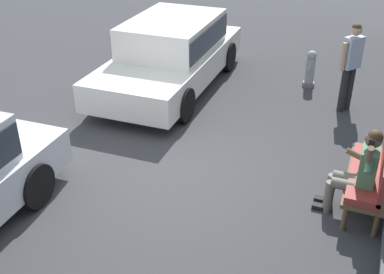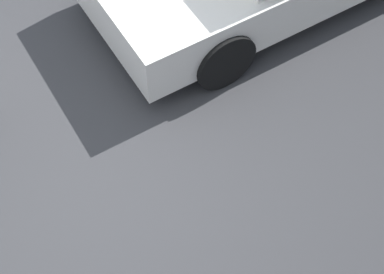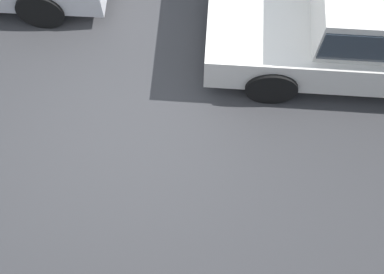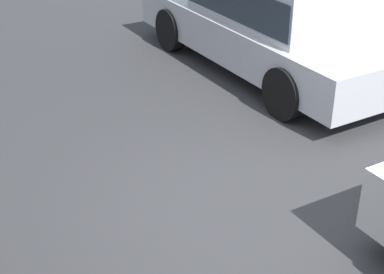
{
  "view_description": "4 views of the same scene",
  "coord_description": "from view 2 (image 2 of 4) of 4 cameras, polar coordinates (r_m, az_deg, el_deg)",
  "views": [
    {
      "loc": [
        5.74,
        2.6,
        4.18
      ],
      "look_at": [
        0.38,
        0.46,
        0.94
      ],
      "focal_mm": 45.0,
      "sensor_mm": 36.0,
      "label": 1
    },
    {
      "loc": [
        0.47,
        2.6,
        4.73
      ],
      "look_at": [
        -0.67,
        0.63,
        1.25
      ],
      "focal_mm": 55.0,
      "sensor_mm": 36.0,
      "label": 2
    },
    {
      "loc": [
        -0.97,
        2.6,
        5.6
      ],
      "look_at": [
        -0.79,
        0.65,
        1.17
      ],
      "focal_mm": 45.0,
      "sensor_mm": 36.0,
      "label": 3
    },
    {
      "loc": [
        -3.61,
        2.6,
        3.18
      ],
      "look_at": [
        -0.47,
        0.87,
        1.25
      ],
      "focal_mm": 55.0,
      "sensor_mm": 36.0,
      "label": 4
    }
  ],
  "objects": [
    {
      "name": "ground_plane",
      "position": [
        5.42,
        -9.61,
        -5.4
      ],
      "size": [
        60.0,
        60.0,
        0.0
      ],
      "primitive_type": "plane",
      "color": "#38383A"
    }
  ]
}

